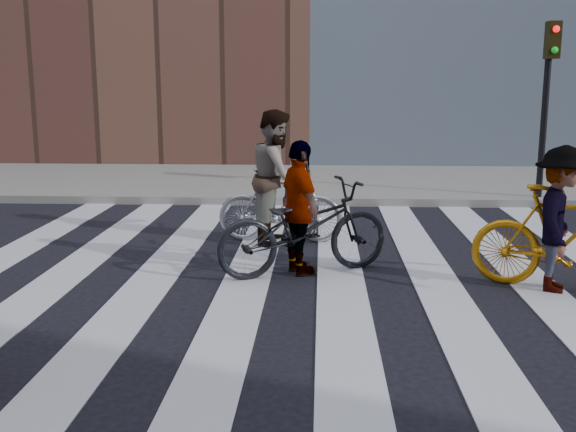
# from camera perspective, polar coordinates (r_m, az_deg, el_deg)

# --- Properties ---
(ground) EXTENTS (100.00, 100.00, 0.00)m
(ground) POSITION_cam_1_polar(r_m,az_deg,el_deg) (7.67, 0.41, -6.00)
(ground) COLOR black
(ground) RESTS_ON ground
(sidewalk_far) EXTENTS (100.00, 5.00, 0.15)m
(sidewalk_far) POSITION_cam_1_polar(r_m,az_deg,el_deg) (14.98, 1.64, 2.87)
(sidewalk_far) COLOR gray
(sidewalk_far) RESTS_ON ground
(zebra_crosswalk) EXTENTS (8.25, 10.00, 0.01)m
(zebra_crosswalk) POSITION_cam_1_polar(r_m,az_deg,el_deg) (7.67, 0.41, -5.95)
(zebra_crosswalk) COLOR silver
(zebra_crosswalk) RESTS_ON ground
(traffic_signal) EXTENTS (0.22, 0.42, 3.33)m
(traffic_signal) POSITION_cam_1_polar(r_m,az_deg,el_deg) (13.28, 21.17, 10.59)
(traffic_signal) COLOR black
(traffic_signal) RESTS_ON ground
(bike_silver_mid) EXTENTS (1.81, 0.60, 1.07)m
(bike_silver_mid) POSITION_cam_1_polar(r_m,az_deg,el_deg) (9.64, -0.65, 0.90)
(bike_silver_mid) COLOR #A9ADB3
(bike_silver_mid) RESTS_ON ground
(bike_yellow_right) EXTENTS (2.03, 1.20, 1.17)m
(bike_yellow_right) POSITION_cam_1_polar(r_m,az_deg,el_deg) (7.96, 22.30, -1.83)
(bike_yellow_right) COLOR orange
(bike_yellow_right) RESTS_ON ground
(bike_dark_rear) EXTENTS (2.28, 1.55, 1.13)m
(bike_dark_rear) POSITION_cam_1_polar(r_m,az_deg,el_deg) (8.03, 1.36, -1.02)
(bike_dark_rear) COLOR black
(bike_dark_rear) RESTS_ON ground
(rider_mid) EXTENTS (0.77, 0.96, 1.90)m
(rider_mid) POSITION_cam_1_polar(r_m,az_deg,el_deg) (9.57, -0.95, 3.33)
(rider_mid) COLOR slate
(rider_mid) RESTS_ON ground
(rider_right) EXTENTS (0.92, 1.19, 1.61)m
(rider_right) POSITION_cam_1_polar(r_m,az_deg,el_deg) (7.90, 22.08, -0.28)
(rider_right) COLOR slate
(rider_right) RESTS_ON ground
(rider_rear) EXTENTS (0.74, 1.02, 1.61)m
(rider_rear) POSITION_cam_1_polar(r_m,az_deg,el_deg) (7.98, 1.01, 0.66)
(rider_rear) COLOR slate
(rider_rear) RESTS_ON ground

